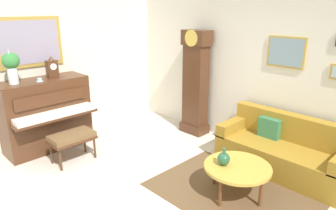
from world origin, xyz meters
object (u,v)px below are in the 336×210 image
mantel_clock (52,68)px  teacup (39,80)px  couch (283,151)px  coffee_table (237,168)px  grandfather_clock (195,86)px  flower_vase (11,64)px  piano_bench (72,138)px  green_jug (224,159)px  piano (46,114)px

mantel_clock → teacup: mantel_clock is taller
couch → coffee_table: (-0.11, -1.09, 0.09)m
teacup → grandfather_clock: bearing=63.5°
grandfather_clock → coffee_table: size_ratio=2.31×
grandfather_clock → teacup: (-1.24, -2.49, 0.31)m
mantel_clock → flower_vase: (-0.00, -0.64, 0.14)m
coffee_table → couch: bearing=84.2°
piano_bench → flower_vase: size_ratio=1.21×
piano_bench → couch: 3.32m
piano_bench → couch: couch is taller
flower_vase → green_jug: flower_vase is taller
flower_vase → piano_bench: bearing=32.9°
piano_bench → grandfather_clock: (0.59, 2.34, 0.56)m
couch → green_jug: bearing=-102.2°
teacup → green_jug: bearing=21.0°
mantel_clock → green_jug: size_ratio=1.58×
couch → piano: bearing=-145.9°
grandfather_clock → flower_vase: size_ratio=3.50×
piano → piano_bench: piano is taller
grandfather_clock → teacup: bearing=-116.5°
piano_bench → mantel_clock: 1.28m
flower_vase → mantel_clock: bearing=90.0°
mantel_clock → teacup: size_ratio=3.28×
flower_vase → couch: bearing=39.1°
piano → teacup: teacup is taller
green_jug → flower_vase: bearing=-154.1°
coffee_table → green_jug: size_ratio=3.67×
mantel_clock → green_jug: mantel_clock is taller
couch → mantel_clock: mantel_clock is taller
flower_vase → green_jug: bearing=25.9°
grandfather_clock → coffee_table: grandfather_clock is taller
coffee_table → flower_vase: flower_vase is taller
couch → teacup: 4.04m
flower_vase → teacup: size_ratio=5.00×
couch → teacup: (-3.17, -2.31, 0.96)m
piano → teacup: bearing=-36.0°
mantel_clock → green_jug: (3.03, 0.83, -0.90)m
coffee_table → mantel_clock: 3.47m
piano → couch: piano is taller
piano → flower_vase: size_ratio=2.48×
piano_bench → teacup: (-0.65, -0.14, 0.87)m
piano_bench → flower_vase: bearing=-147.1°
grandfather_clock → green_jug: size_ratio=8.46×
piano_bench → grandfather_clock: size_ratio=0.34×
flower_vase → grandfather_clock: bearing=64.4°
teacup → green_jug: size_ratio=0.48×
grandfather_clock → mantel_clock: grandfather_clock is taller
flower_vase → green_jug: (3.03, 1.47, -1.05)m
couch → coffee_table: 1.10m
coffee_table → teacup: size_ratio=7.59×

